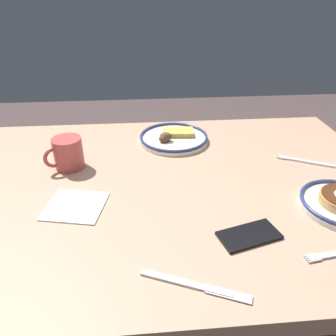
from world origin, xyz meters
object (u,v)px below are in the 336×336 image
(plate_near_main, at_px, (174,138))
(coffee_mug, at_px, (68,153))
(cell_phone, at_px, (249,235))
(butter_knife, at_px, (194,285))
(fork_near, at_px, (307,162))
(paper_napkin, at_px, (76,206))

(plate_near_main, bearing_deg, coffee_mug, 25.39)
(cell_phone, xyz_separation_m, butter_knife, (0.15, 0.13, -0.00))
(cell_phone, bearing_deg, coffee_mug, -53.42)
(cell_phone, bearing_deg, butter_knife, 25.42)
(cell_phone, height_order, fork_near, cell_phone)
(paper_napkin, distance_m, fork_near, 0.75)
(butter_knife, bearing_deg, fork_near, -134.07)
(coffee_mug, xyz_separation_m, fork_near, (-0.78, 0.04, -0.05))
(coffee_mug, relative_size, fork_near, 0.63)
(coffee_mug, bearing_deg, plate_near_main, -154.61)
(coffee_mug, distance_m, butter_knife, 0.60)
(plate_near_main, height_order, coffee_mug, coffee_mug)
(paper_napkin, bearing_deg, plate_near_main, -128.28)
(plate_near_main, xyz_separation_m, butter_knife, (0.03, 0.67, -0.01))
(coffee_mug, bearing_deg, cell_phone, 142.37)
(fork_near, bearing_deg, butter_knife, 45.93)
(coffee_mug, bearing_deg, fork_near, 177.39)
(butter_knife, bearing_deg, cell_phone, -138.79)
(fork_near, relative_size, butter_knife, 0.86)
(cell_phone, bearing_deg, paper_napkin, -35.63)
(plate_near_main, relative_size, butter_knife, 1.19)
(coffee_mug, xyz_separation_m, paper_napkin, (-0.05, 0.22, -0.05))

